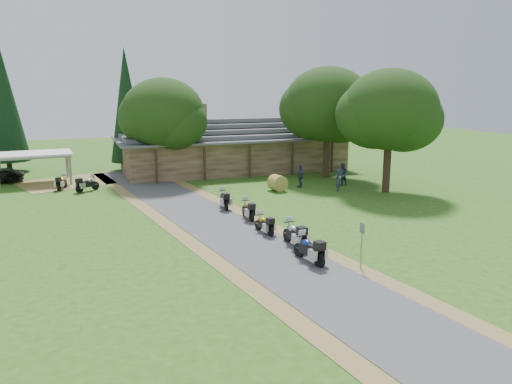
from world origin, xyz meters
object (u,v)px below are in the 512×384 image
object	(u,v)px
lodge	(234,144)
motorcycle_carport_a	(62,182)
motorcycle_row_e	(224,199)
hay_bale	(278,183)
carport	(35,168)
motorcycle_row_a	(309,248)
motorcycle_row_b	(294,233)
motorcycle_row_d	(248,209)
motorcycle_row_c	(264,223)
motorcycle_carport_b	(87,183)

from	to	relation	value
lodge	motorcycle_carport_a	size ratio (longest dim) A/B	12.57
lodge	motorcycle_row_e	bearing A→B (deg)	-110.30
lodge	hay_bale	size ratio (longest dim) A/B	17.70
lodge	carport	size ratio (longest dim) A/B	3.71
motorcycle_row_e	motorcycle_row_a	bearing A→B (deg)	-171.24
motorcycle_row_b	motorcycle_carport_a	world-z (taller)	motorcycle_row_b
carport	motorcycle_row_b	xyz separation A→B (m)	(12.89, -22.37, -0.57)
carport	motorcycle_row_d	bearing A→B (deg)	-57.24
motorcycle_row_a	motorcycle_row_b	distance (m)	2.30
motorcycle_row_b	motorcycle_row_c	bearing A→B (deg)	10.14
lodge	motorcycle_row_d	world-z (taller)	lodge
lodge	motorcycle_row_b	world-z (taller)	lodge
carport	motorcycle_carport_a	bearing A→B (deg)	-62.04
lodge	motorcycle_row_c	size ratio (longest dim) A/B	12.80
motorcycle_carport_a	motorcycle_row_e	bearing A→B (deg)	-117.21
motorcycle_row_b	motorcycle_row_c	distance (m)	2.68
carport	motorcycle_row_c	distance (m)	23.29
motorcycle_row_d	motorcycle_carport_b	xyz separation A→B (m)	(-8.65, 11.83, -0.01)
motorcycle_carport_a	motorcycle_carport_b	bearing A→B (deg)	-111.72
carport	motorcycle_row_a	bearing A→B (deg)	-67.15
motorcycle_row_c	motorcycle_row_e	bearing A→B (deg)	-4.80
motorcycle_carport_b	carport	bearing A→B (deg)	94.03
motorcycle_row_c	motorcycle_row_d	xyz separation A→B (m)	(0.18, 3.11, 0.06)
carport	motorcycle_row_a	distance (m)	27.67
hay_bale	carport	bearing A→B (deg)	150.85
motorcycle_carport_a	motorcycle_carport_b	xyz separation A→B (m)	(1.81, -1.56, 0.04)
motorcycle_row_c	motorcycle_carport_a	world-z (taller)	motorcycle_carport_a
lodge	carport	distance (m)	17.28
motorcycle_row_c	hay_bale	size ratio (longest dim) A/B	1.38
motorcycle_row_b	hay_bale	size ratio (longest dim) A/B	1.65
motorcycle_row_c	motorcycle_row_d	world-z (taller)	motorcycle_row_d
carport	motorcycle_row_b	distance (m)	25.83
motorcycle_row_b	motorcycle_row_e	world-z (taller)	motorcycle_row_b
motorcycle_row_a	motorcycle_row_b	size ratio (longest dim) A/B	0.98
motorcycle_row_e	hay_bale	xyz separation A→B (m)	(5.40, 3.89, -0.04)
motorcycle_row_c	motorcycle_row_e	size ratio (longest dim) A/B	0.88
motorcycle_row_c	motorcycle_row_b	bearing A→B (deg)	-175.97
carport	motorcycle_carport_b	xyz separation A→B (m)	(3.86, -4.81, -0.63)
lodge	motorcycle_row_d	bearing A→B (deg)	-105.23
hay_bale	motorcycle_row_c	bearing A→B (deg)	-116.52
carport	hay_bale	xyz separation A→B (m)	(17.35, -9.68, -0.65)
carport	motorcycle_carport_b	world-z (taller)	carport
motorcycle_row_a	motorcycle_carport_a	xyz separation A→B (m)	(-10.52, 21.39, -0.09)
lodge	motorcycle_row_e	size ratio (longest dim) A/B	11.32
carport	motorcycle_row_e	world-z (taller)	carport
hay_bale	motorcycle_carport_a	bearing A→B (deg)	157.24
lodge	motorcycle_row_c	xyz separation A→B (m)	(-4.91, -20.45, -1.88)
motorcycle_row_d	motorcycle_carport_a	size ratio (longest dim) A/B	1.08
motorcycle_row_a	motorcycle_carport_a	bearing A→B (deg)	17.11
motorcycle_carport_b	motorcycle_row_e	bearing A→B (deg)	-81.93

